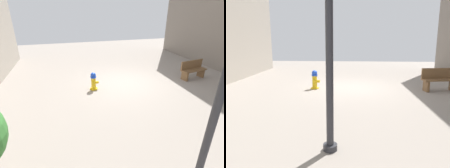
# 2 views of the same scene
# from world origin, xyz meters

# --- Properties ---
(ground_plane) EXTENTS (23.40, 23.40, 0.00)m
(ground_plane) POSITION_xyz_m (0.00, 0.00, 0.00)
(ground_plane) COLOR gray
(fire_hydrant) EXTENTS (0.42, 0.44, 0.82)m
(fire_hydrant) POSITION_xyz_m (1.62, 0.32, 0.41)
(fire_hydrant) COLOR gold
(fire_hydrant) RESTS_ON ground_plane
(bench_near) EXTENTS (1.52, 0.68, 0.95)m
(bench_near) POSITION_xyz_m (-3.67, 0.37, 0.49)
(bench_near) COLOR brown
(bench_near) RESTS_ON ground_plane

